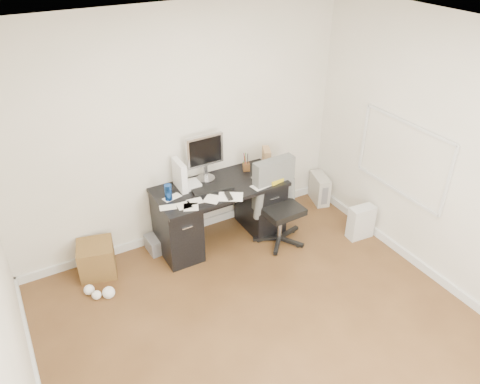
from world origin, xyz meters
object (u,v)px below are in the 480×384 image
object	(u,v)px
desk	(220,211)
keyboard	(213,189)
wicker_basket	(97,259)
pc_tower	(320,188)
lcd_monitor	(205,158)
office_chair	(281,205)

from	to	relation	value
desk	keyboard	bearing A→B (deg)	-158.96
keyboard	wicker_basket	xyz separation A→B (m)	(-1.35, 0.15, -0.58)
pc_tower	lcd_monitor	bearing A→B (deg)	-167.02
pc_tower	wicker_basket	xyz separation A→B (m)	(-3.03, 0.00, -0.00)
office_chair	pc_tower	size ratio (longest dim) A/B	2.67
office_chair	wicker_basket	xyz separation A→B (m)	(-2.06, 0.49, -0.33)
lcd_monitor	wicker_basket	size ratio (longest dim) A/B	1.51
lcd_monitor	keyboard	xyz separation A→B (m)	(-0.04, -0.25, -0.27)
office_chair	pc_tower	distance (m)	1.13
desk	pc_tower	distance (m)	1.58
lcd_monitor	office_chair	size ratio (longest dim) A/B	0.55
office_chair	wicker_basket	size ratio (longest dim) A/B	2.74
office_chair	lcd_monitor	bearing A→B (deg)	136.50
keyboard	desk	bearing A→B (deg)	27.47
keyboard	office_chair	size ratio (longest dim) A/B	0.45
desk	lcd_monitor	bearing A→B (deg)	109.98
desk	lcd_monitor	xyz separation A→B (m)	(-0.07, 0.20, 0.63)
desk	pc_tower	bearing A→B (deg)	3.88
desk	keyboard	world-z (taller)	keyboard
desk	lcd_monitor	world-z (taller)	lcd_monitor
wicker_basket	office_chair	bearing A→B (deg)	-13.41
lcd_monitor	keyboard	size ratio (longest dim) A/B	1.22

